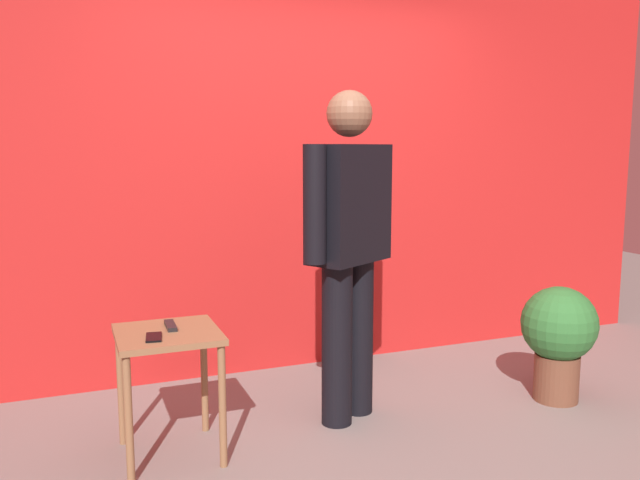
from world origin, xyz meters
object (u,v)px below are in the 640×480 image
at_px(standing_person, 348,240).
at_px(side_table, 168,354).
at_px(cell_phone, 154,337).
at_px(tv_remote, 171,326).
at_px(potted_plant, 559,334).

relative_size(standing_person, side_table, 2.87).
height_order(standing_person, cell_phone, standing_person).
height_order(side_table, cell_phone, cell_phone).
bearing_deg(tv_remote, cell_phone, -121.47).
distance_m(cell_phone, tv_remote, 0.18).
relative_size(side_table, potted_plant, 0.91).
height_order(cell_phone, tv_remote, tv_remote).
bearing_deg(potted_plant, side_table, 176.48).
distance_m(standing_person, cell_phone, 1.14).
xyz_separation_m(standing_person, tv_remote, (-0.96, -0.03, -0.37)).
bearing_deg(standing_person, cell_phone, -170.02).
xyz_separation_m(standing_person, side_table, (-0.98, -0.09, -0.49)).
distance_m(side_table, potted_plant, 2.25).
bearing_deg(standing_person, tv_remote, -177.97).
height_order(side_table, potted_plant, potted_plant).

